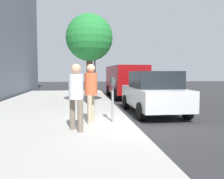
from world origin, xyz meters
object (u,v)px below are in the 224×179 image
Objects in this scene: pedestrian_at_meter at (91,88)px; pedestrian_bystander at (76,91)px; parked_sedan_near at (153,92)px; parking_meter at (113,90)px; parked_van_far at (125,79)px; street_tree at (89,38)px; traffic_signal at (96,61)px.

pedestrian_at_meter is 1.02× the size of pedestrian_bystander.
parking_meter is at bearing 137.44° from parked_sedan_near.
parked_van_far is (8.68, -1.97, 0.09)m from parking_meter.
street_tree is at bearing 147.17° from parked_van_far.
parking_meter is 1.53m from pedestrian_bystander.
pedestrian_bystander is at bearing 174.01° from traffic_signal.
pedestrian_at_meter is at bearing 89.37° from parking_meter.
parked_sedan_near is at bearing 52.24° from pedestrian_at_meter.
pedestrian_bystander is 0.34× the size of parked_van_far.
pedestrian_at_meter is 1.14m from pedestrian_bystander.
pedestrian_at_meter is at bearing 175.83° from traffic_signal.
traffic_signal reaches higher than pedestrian_bystander.
street_tree is (2.56, 2.56, 2.54)m from parked_sedan_near.
parking_meter is at bearing 179.80° from traffic_signal.
parking_meter is 8.90m from parked_van_far.
parking_meter is 0.69m from pedestrian_at_meter.
parked_sedan_near is at bearing -180.00° from parked_van_far.
pedestrian_bystander is 11.08m from traffic_signal.
parked_van_far is (9.73, -3.08, 0.05)m from pedestrian_bystander.
parked_sedan_near is 6.54m from parked_van_far.
parked_sedan_near is (2.15, -1.97, -0.27)m from parking_meter.
parking_meter is 2.93m from parked_sedan_near.
pedestrian_bystander reaches higher than parked_sedan_near.
pedestrian_bystander is at bearing 162.41° from parked_van_far.
traffic_signal is (1.21, 1.94, 1.32)m from parked_van_far.
pedestrian_bystander is 0.50× the size of traffic_signal.
traffic_signal is at bearing 14.05° from parked_sedan_near.
pedestrian_at_meter reaches higher than parking_meter.
parked_sedan_near is 4.43m from street_tree.
traffic_signal is (7.74, 1.94, 1.68)m from parked_sedan_near.
parking_meter is 9.99m from traffic_signal.
street_tree is at bearing 45.07° from parked_sedan_near.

